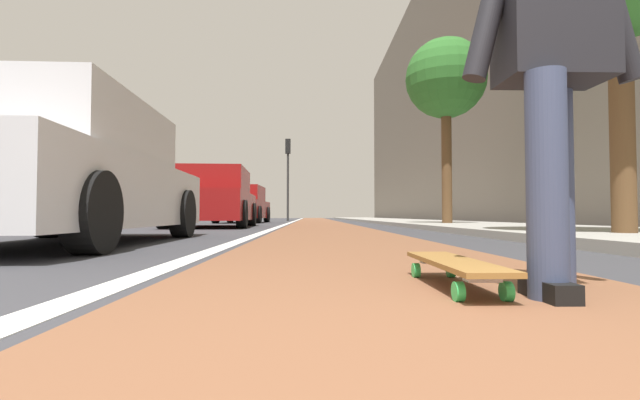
{
  "coord_description": "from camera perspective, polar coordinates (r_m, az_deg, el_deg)",
  "views": [
    {
      "loc": [
        -0.3,
        0.36,
        0.3
      ],
      "look_at": [
        11.7,
        0.1,
        0.72
      ],
      "focal_mm": 24.97,
      "sensor_mm": 36.0,
      "label": 1
    }
  ],
  "objects": [
    {
      "name": "sidewalk_curb",
      "position": [
        18.72,
        10.85,
        -2.71
      ],
      "size": [
        52.0,
        3.2,
        0.11
      ],
      "primitive_type": "cube",
      "color": "#9E9B93",
      "rests_on": "ground"
    },
    {
      "name": "parked_car_near",
      "position": [
        5.38,
        -30.06,
        2.69
      ],
      "size": [
        4.37,
        2.1,
        1.48
      ],
      "color": "silver",
      "rests_on": "ground"
    },
    {
      "name": "bike_lane_paint",
      "position": [
        24.31,
        -0.4,
        -2.69
      ],
      "size": [
        56.0,
        2.07,
        0.0
      ],
      "primitive_type": "cube",
      "color": "brown",
      "rests_on": "ground"
    },
    {
      "name": "building_facade",
      "position": [
        24.16,
        15.4,
        13.5
      ],
      "size": [
        40.0,
        1.2,
        13.45
      ],
      "primitive_type": "cube",
      "color": "#6D655A",
      "rests_on": "ground"
    },
    {
      "name": "parked_car_far",
      "position": [
        18.44,
        -9.84,
        -0.66
      ],
      "size": [
        4.26,
        1.94,
        1.49
      ],
      "color": "maroon",
      "rests_on": "ground"
    },
    {
      "name": "traffic_light",
      "position": [
        24.42,
        -4.13,
        4.56
      ],
      "size": [
        0.33,
        0.28,
        4.48
      ],
      "color": "#2D2D2D",
      "rests_on": "ground"
    },
    {
      "name": "skateboard",
      "position": [
        1.95,
        16.78,
        -7.99
      ],
      "size": [
        0.84,
        0.21,
        0.11
      ],
      "color": "green",
      "rests_on": "ground"
    },
    {
      "name": "lane_stripe_white",
      "position": [
        20.32,
        -3.59,
        -2.82
      ],
      "size": [
        52.0,
        0.16,
        0.01
      ],
      "primitive_type": "cube",
      "color": "silver",
      "rests_on": "ground"
    },
    {
      "name": "skater_person",
      "position": [
        2.04,
        27.57,
        16.44
      ],
      "size": [
        0.46,
        0.72,
        1.64
      ],
      "color": "#384260",
      "rests_on": "ground"
    },
    {
      "name": "street_tree_mid",
      "position": [
        12.39,
        15.83,
        14.56
      ],
      "size": [
        2.07,
        2.07,
        4.9
      ],
      "color": "brown",
      "rests_on": "ground"
    },
    {
      "name": "ground_plane",
      "position": [
        10.31,
        0.74,
        -3.66
      ],
      "size": [
        80.0,
        80.0,
        0.0
      ],
      "primitive_type": "plane",
      "color": "#38383D"
    },
    {
      "name": "parked_car_mid",
      "position": [
        11.69,
        -13.6,
        0.11
      ],
      "size": [
        4.22,
        2.13,
        1.49
      ],
      "color": "maroon",
      "rests_on": "ground"
    }
  ]
}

